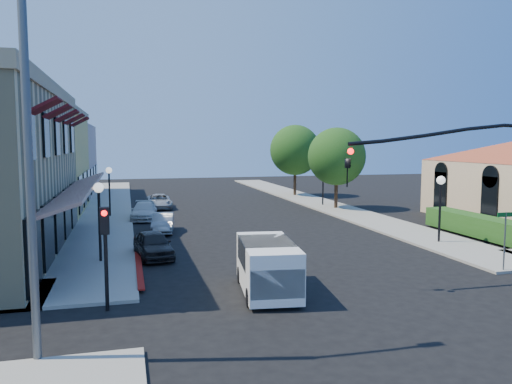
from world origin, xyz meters
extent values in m
plane|color=black|center=(0.00, 0.00, 0.00)|extent=(120.00, 120.00, 0.00)
cube|color=gray|center=(-8.75, 27.00, 0.06)|extent=(3.50, 50.00, 0.12)
cube|color=gray|center=(8.75, 27.00, 0.06)|extent=(3.50, 50.00, 0.12)
cube|color=maroon|center=(-6.90, 8.00, 0.00)|extent=(0.25, 10.00, 0.06)
cube|color=tan|center=(-10.65, 11.00, 7.80)|extent=(0.50, 18.20, 0.60)
cube|color=#561416|center=(-9.60, 11.00, 3.05)|extent=(1.75, 17.00, 0.67)
cube|color=#511017|center=(-9.95, 4.00, 6.55)|extent=(1.02, 1.50, 0.60)
cube|color=#511017|center=(-9.95, 7.40, 6.55)|extent=(1.02, 1.50, 0.60)
cube|color=#511017|center=(-9.95, 10.80, 6.55)|extent=(1.02, 1.50, 0.60)
cube|color=#511017|center=(-9.95, 14.20, 6.55)|extent=(1.02, 1.50, 0.60)
cube|color=#511017|center=(-9.95, 17.60, 6.55)|extent=(1.02, 1.50, 0.60)
cube|color=black|center=(-10.45, 3.50, 1.60)|extent=(0.12, 2.60, 2.60)
cube|color=black|center=(-10.45, 6.90, 1.60)|extent=(0.12, 2.60, 2.60)
cube|color=black|center=(-10.45, 10.30, 1.60)|extent=(0.12, 2.60, 2.60)
cube|color=black|center=(-10.45, 13.70, 1.60)|extent=(0.12, 2.60, 2.60)
cube|color=black|center=(-10.45, 17.10, 1.60)|extent=(0.12, 2.60, 2.60)
cube|color=tan|center=(-15.50, 26.00, 3.80)|extent=(10.00, 12.00, 7.60)
cube|color=tan|center=(-15.50, 38.00, 3.50)|extent=(10.00, 12.00, 7.00)
cube|color=black|center=(14.45, 11.50, 1.80)|extent=(0.12, 1.40, 2.80)
cube|color=black|center=(14.45, 16.50, 1.80)|extent=(0.12, 1.40, 2.80)
cube|color=#225017|center=(11.70, 9.00, 0.00)|extent=(1.40, 8.00, 1.10)
cylinder|color=black|center=(8.80, 22.00, 1.05)|extent=(0.28, 0.28, 2.10)
sphere|color=#225017|center=(8.80, 22.00, 4.20)|extent=(4.56, 4.56, 4.56)
cylinder|color=black|center=(8.80, 32.00, 1.14)|extent=(0.28, 0.28, 2.27)
sphere|color=#225017|center=(8.80, 32.00, 4.55)|extent=(4.94, 4.94, 4.94)
cylinder|color=black|center=(4.10, 1.50, 5.60)|extent=(7.80, 0.14, 0.14)
imported|color=black|center=(0.20, 1.50, 4.70)|extent=(0.20, 0.16, 1.00)
sphere|color=#FF0C0C|center=(0.20, 1.32, 5.00)|extent=(0.22, 0.22, 0.22)
cylinder|color=black|center=(-8.00, 1.50, 1.50)|extent=(0.12, 0.12, 3.00)
cube|color=black|center=(-8.00, 1.35, 2.90)|extent=(0.28, 0.22, 0.85)
sphere|color=#FF0C0C|center=(-8.00, 1.23, 3.15)|extent=(0.18, 0.18, 0.18)
cylinder|color=#595B5E|center=(-9.50, -2.00, 4.50)|extent=(0.20, 0.20, 9.00)
cylinder|color=#595B5E|center=(7.50, 2.20, 1.25)|extent=(0.06, 0.06, 2.50)
cube|color=#0C591E|center=(7.50, 2.20, 2.40)|extent=(0.80, 0.04, 0.18)
cylinder|color=black|center=(-8.50, 8.00, 1.60)|extent=(0.12, 0.12, 3.20)
sphere|color=white|center=(-8.50, 8.00, 3.35)|extent=(0.44, 0.44, 0.44)
cylinder|color=black|center=(-8.50, 22.00, 1.60)|extent=(0.12, 0.12, 3.20)
sphere|color=white|center=(-8.50, 22.00, 3.35)|extent=(0.44, 0.44, 0.44)
cylinder|color=black|center=(8.50, 8.00, 1.60)|extent=(0.12, 0.12, 3.20)
sphere|color=white|center=(8.50, 8.00, 3.35)|extent=(0.44, 0.44, 0.44)
cylinder|color=black|center=(8.50, 24.00, 1.60)|extent=(0.12, 0.12, 3.20)
sphere|color=white|center=(8.50, 24.00, 3.35)|extent=(0.44, 0.44, 0.44)
cube|color=white|center=(-2.58, 2.00, 0.98)|extent=(2.26, 4.30, 1.69)
cube|color=white|center=(-2.79, 0.23, 0.89)|extent=(1.79, 0.76, 0.94)
cube|color=black|center=(-2.75, 0.56, 1.36)|extent=(1.59, 0.28, 0.84)
cube|color=black|center=(-2.54, 2.28, 1.41)|extent=(2.08, 2.63, 0.84)
cylinder|color=black|center=(-3.54, 0.70, 0.31)|extent=(0.31, 0.64, 0.62)
cylinder|color=black|center=(-3.20, 3.49, 0.31)|extent=(0.31, 0.64, 0.62)
cylinder|color=black|center=(-1.95, 0.51, 0.31)|extent=(0.31, 0.64, 0.62)
cylinder|color=black|center=(-1.62, 3.30, 0.31)|extent=(0.31, 0.64, 0.62)
imported|color=black|center=(-6.20, 8.56, 0.62)|extent=(1.94, 3.80, 1.24)
imported|color=gray|center=(-5.29, 14.99, 0.56)|extent=(1.62, 3.54, 1.13)
imported|color=silver|center=(-6.20, 20.36, 0.59)|extent=(2.05, 4.20, 1.18)
imported|color=#ADAFB3|center=(-4.80, 26.00, 0.57)|extent=(1.92, 4.11, 1.14)
camera|label=1|loc=(-7.31, -14.54, 5.31)|focal=35.00mm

